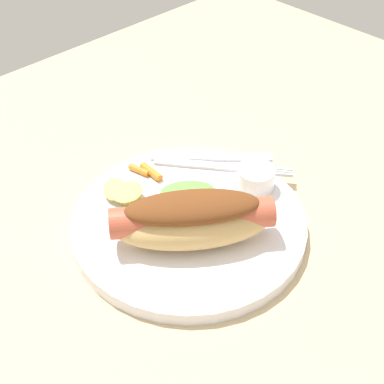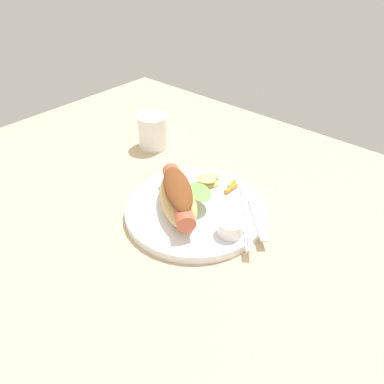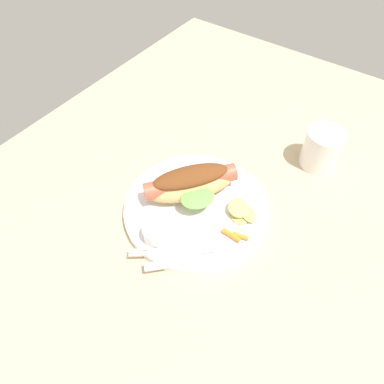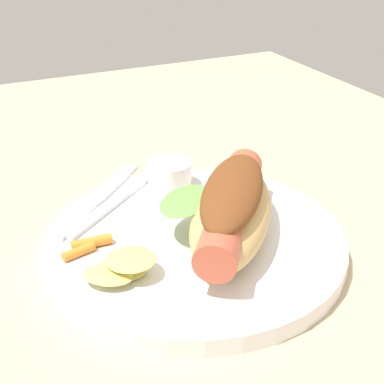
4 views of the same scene
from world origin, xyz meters
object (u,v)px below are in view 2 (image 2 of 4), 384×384
object	(u,v)px
fork	(246,216)
chips_pile	(208,179)
sauce_ramekin	(231,227)
carrot_garnish	(231,187)
plate	(195,210)
knife	(256,212)
drinking_cup	(153,131)
hot_dog	(178,196)

from	to	relation	value
fork	chips_pile	bearing A→B (deg)	-146.33
sauce_ramekin	carrot_garnish	size ratio (longest dim) A/B	0.99
chips_pile	plate	bearing A→B (deg)	-68.36
knife	carrot_garnish	xyz separation A→B (cm)	(-7.89, 3.31, 0.26)
sauce_ramekin	chips_pile	bearing A→B (deg)	142.82
sauce_ramekin	knife	world-z (taller)	sauce_ramekin
carrot_garnish	drinking_cup	distance (cm)	26.50
sauce_ramekin	chips_pile	world-z (taller)	sauce_ramekin
plate	knife	size ratio (longest dim) A/B	1.71
knife	carrot_garnish	distance (cm)	8.56
sauce_ramekin	fork	bearing A→B (deg)	94.00
hot_dog	chips_pile	distance (cm)	10.43
sauce_ramekin	knife	xyz separation A→B (cm)	(0.28, 7.43, -1.16)
carrot_garnish	chips_pile	bearing A→B (deg)	-162.84
hot_dog	knife	xyz separation A→B (cm)	(11.41, 8.27, -2.80)
chips_pile	drinking_cup	bearing A→B (deg)	165.45
fork	knife	xyz separation A→B (cm)	(0.65, 2.10, -0.02)
sauce_ramekin	drinking_cup	size ratio (longest dim) A/B	0.56
plate	fork	distance (cm)	9.64
plate	carrot_garnish	world-z (taller)	carrot_garnish
carrot_garnish	drinking_cup	xyz separation A→B (cm)	(-26.11, 4.13, 1.96)
chips_pile	carrot_garnish	size ratio (longest dim) A/B	1.55
chips_pile	drinking_cup	distance (cm)	22.22
hot_dog	drinking_cup	size ratio (longest dim) A/B	2.11
chips_pile	drinking_cup	world-z (taller)	drinking_cup
carrot_garnish	drinking_cup	size ratio (longest dim) A/B	0.56
hot_dog	chips_pile	size ratio (longest dim) A/B	2.41
fork	carrot_garnish	bearing A→B (deg)	-164.61
fork	carrot_garnish	distance (cm)	9.04
plate	drinking_cup	bearing A→B (deg)	151.63
plate	sauce_ramekin	bearing A→B (deg)	-10.09
hot_dog	chips_pile	world-z (taller)	hot_dog
fork	knife	world-z (taller)	same
sauce_ramekin	hot_dog	bearing A→B (deg)	-175.67
fork	knife	bearing A→B (deg)	124.96
hot_dog	fork	xyz separation A→B (cm)	(10.76, 6.17, -2.78)
carrot_garnish	sauce_ramekin	bearing A→B (deg)	-54.66
plate	hot_dog	size ratio (longest dim) A/B	1.55
hot_dog	drinking_cup	distance (cm)	27.52
chips_pile	drinking_cup	size ratio (longest dim) A/B	0.87
drinking_cup	plate	bearing A→B (deg)	-28.37
sauce_ramekin	drinking_cup	world-z (taller)	drinking_cup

